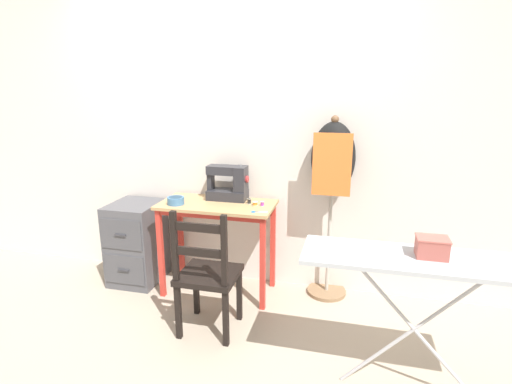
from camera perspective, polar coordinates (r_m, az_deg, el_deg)
name	(u,v)px	position (r m, az deg, el deg)	size (l,w,h in m)	color
ground_plane	(210,304)	(3.33, -6.62, -15.65)	(14.00, 14.00, 0.00)	tan
wall_back	(227,137)	(3.40, -4.12, 7.89)	(10.00, 0.05, 2.55)	silver
sewing_table	(217,219)	(3.25, -5.60, -3.80)	(0.93, 0.47, 0.78)	tan
sewing_machine	(230,184)	(3.28, -3.79, 1.17)	(0.34, 0.17, 0.31)	#28282D
fabric_bowl	(176,200)	(3.23, -11.39, -1.19)	(0.13, 0.13, 0.06)	teal
scissors	(257,212)	(2.98, 0.10, -2.86)	(0.12, 0.06, 0.01)	silver
thread_spool_near_machine	(249,201)	(3.19, -0.98, -1.31)	(0.04, 0.04, 0.04)	black
thread_spool_mid_table	(255,204)	(3.14, -0.13, -1.66)	(0.04, 0.04, 0.03)	orange
thread_spool_far_edge	(262,204)	(3.13, 0.89, -1.68)	(0.03, 0.03, 0.04)	purple
wooden_chair	(207,275)	(2.82, -6.96, -11.73)	(0.40, 0.38, 0.92)	black
filing_cabinet	(137,242)	(3.69, -16.66, -6.91)	(0.40, 0.47, 0.71)	#4C4C51
dress_form	(333,168)	(3.15, 10.88, 3.39)	(0.34, 0.32, 1.48)	#846647
ironing_board	(421,265)	(2.29, 22.55, -9.63)	(1.24, 0.38, 0.83)	#ADB2B7
storage_box	(432,247)	(2.28, 23.83, -7.22)	(0.16, 0.13, 0.11)	#AD564C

